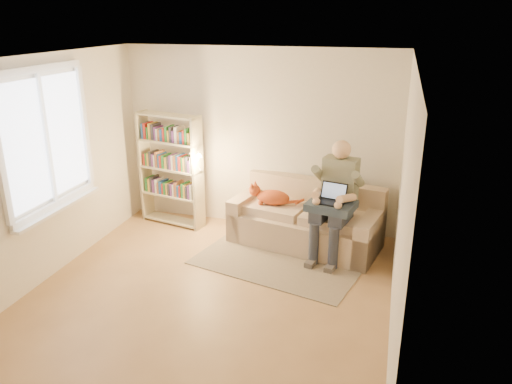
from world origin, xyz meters
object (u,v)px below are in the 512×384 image
(cat, at_px, (271,196))
(bookshelf, at_px, (171,164))
(laptop, at_px, (335,198))
(person, at_px, (336,194))
(sofa, at_px, (306,223))

(cat, height_order, bookshelf, bookshelf)
(laptop, bearing_deg, bookshelf, 179.42)
(cat, bearing_deg, person, -1.57)
(person, distance_m, bookshelf, 2.51)
(bookshelf, bearing_deg, sofa, 7.65)
(person, distance_m, cat, 0.96)
(person, relative_size, bookshelf, 0.91)
(cat, xyz_separation_m, laptop, (0.91, -0.37, 0.20))
(bookshelf, bearing_deg, laptop, -0.58)
(sofa, relative_size, cat, 3.01)
(laptop, height_order, bookshelf, bookshelf)
(person, height_order, laptop, person)
(person, xyz_separation_m, laptop, (0.01, -0.15, 0.01))
(cat, xyz_separation_m, bookshelf, (-1.56, 0.18, 0.28))
(laptop, distance_m, bookshelf, 2.54)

